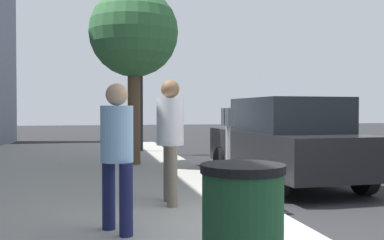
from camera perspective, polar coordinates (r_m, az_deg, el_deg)
name	(u,v)px	position (r m, az deg, el deg)	size (l,w,h in m)	color
ground_plane	(304,237)	(5.67, 14.27, -14.42)	(80.00, 80.00, 0.00)	#232326
parking_meter	(228,135)	(6.56, 4.68, -1.89)	(0.36, 0.12, 1.41)	gray
pedestrian_at_meter	(170,130)	(6.45, -2.84, -1.32)	(0.55, 0.40, 1.82)	#726656
pedestrian_bystander	(117,146)	(5.02, -9.68, -3.36)	(0.47, 0.37, 1.68)	#191E4C
parked_sedan_near	(285,141)	(9.25, 11.96, -2.66)	(4.47, 2.10, 1.77)	black
street_tree	(134,34)	(11.42, -7.53, 10.95)	(2.24, 2.24, 4.46)	brown
traffic_signal	(144,79)	(14.95, -6.21, 5.32)	(0.24, 0.44, 3.60)	black
trash_bin	(243,237)	(3.16, 6.56, -14.76)	(0.59, 0.59, 1.01)	#1E4C2D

